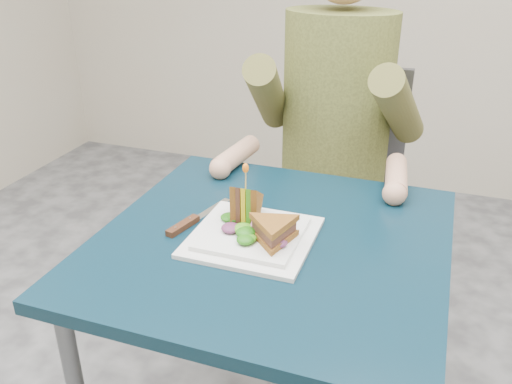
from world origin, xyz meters
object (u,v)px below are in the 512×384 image
at_px(sandwich_upright, 246,206).
at_px(fork, 220,225).
at_px(table, 271,268).
at_px(plate, 253,236).
at_px(chair, 337,182).
at_px(diner, 337,85).
at_px(sandwich_flat, 273,231).
at_px(knife, 189,222).

relative_size(sandwich_upright, fork, 0.78).
xyz_separation_m(table, sandwich_upright, (-0.07, 0.02, 0.13)).
xyz_separation_m(plate, fork, (-0.09, 0.03, -0.01)).
xyz_separation_m(table, chair, (0.00, 0.75, -0.11)).
xyz_separation_m(diner, sandwich_flat, (0.02, -0.68, -0.14)).
height_order(sandwich_upright, fork, sandwich_upright).
bearing_deg(sandwich_upright, diner, 83.52).
xyz_separation_m(chair, knife, (-0.20, -0.76, 0.20)).
height_order(chair, sandwich_flat, chair).
height_order(diner, plate, diner).
bearing_deg(sandwich_flat, table, 111.04).
distance_m(chair, sandwich_flat, 0.83).
height_order(diner, fork, diner).
bearing_deg(knife, table, 3.01).
distance_m(sandwich_flat, knife, 0.22).
height_order(plate, knife, plate).
distance_m(sandwich_flat, sandwich_upright, 0.11).
distance_m(table, sandwich_upright, 0.15).
distance_m(table, plate, 0.10).
bearing_deg(fork, knife, -164.09).
bearing_deg(diner, sandwich_upright, -96.48).
bearing_deg(knife, fork, 15.91).
height_order(sandwich_upright, knife, sandwich_upright).
relative_size(plate, fork, 1.48).
distance_m(table, fork, 0.15).
relative_size(diner, plate, 2.87).
height_order(plate, sandwich_upright, sandwich_upright).
bearing_deg(diner, plate, -93.25).
bearing_deg(diner, sandwich_flat, -88.49).
height_order(chair, diner, diner).
relative_size(diner, sandwich_upright, 5.43).
xyz_separation_m(sandwich_upright, knife, (-0.13, -0.03, -0.05)).
xyz_separation_m(fork, knife, (-0.07, -0.02, 0.00)).
height_order(diner, sandwich_flat, diner).
bearing_deg(table, diner, 90.00).
bearing_deg(plate, table, 29.95).
height_order(table, chair, chair).
height_order(chair, sandwich_upright, chair).
bearing_deg(knife, diner, 72.97).
relative_size(sandwich_flat, fork, 1.00).
distance_m(diner, plate, 0.68).
relative_size(fork, knife, 0.80).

